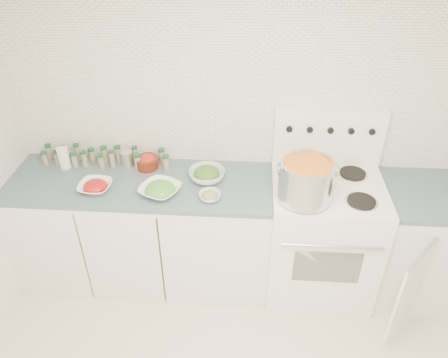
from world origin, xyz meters
The scene contains 13 objects.
room_walls centered at (0.00, 0.00, 1.56)m, with size 3.54×3.04×2.52m.
counter_left centered at (-0.82, 1.19, 0.45)m, with size 1.85×0.62×0.90m.
stove centered at (0.48, 1.19, 0.50)m, with size 0.76×0.70×1.36m.
counter_right centered at (1.30, 1.19, 0.45)m, with size 0.89×0.93×0.90m.
stock_pot centered at (0.29, 1.02, 1.09)m, with size 0.37×0.35×0.26m.
bowl_tomato centered at (-1.10, 1.07, 0.93)m, with size 0.23×0.23×0.07m.
bowl_snowpea centered at (-0.65, 1.05, 0.94)m, with size 0.34×0.34×0.09m.
bowl_broccoli centered at (-0.36, 1.24, 0.95)m, with size 0.26×0.26×0.10m.
bowl_zucchini centered at (-0.31, 1.02, 0.93)m, with size 0.18×0.18×0.06m.
bowl_pepper centered at (-0.81, 1.37, 0.95)m, with size 0.16×0.16×0.10m.
salt_canister centered at (-1.40, 1.33, 0.98)m, with size 0.08×0.08×0.16m, color white.
tin_can centered at (-0.96, 1.39, 0.96)m, with size 0.08×0.08×0.11m, color #B8B29C.
spice_cluster centered at (-1.15, 1.40, 0.96)m, with size 0.95×0.15×0.14m.
Camera 1 is at (-0.06, -1.25, 2.64)m, focal length 35.00 mm.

